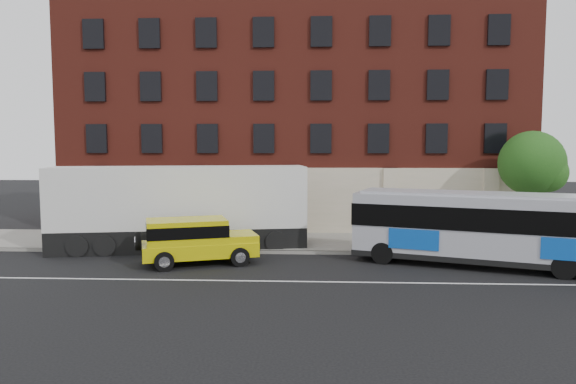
{
  "coord_description": "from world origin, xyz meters",
  "views": [
    {
      "loc": [
        1.33,
        -20.75,
        5.61
      ],
      "look_at": [
        0.05,
        5.5,
        3.23
      ],
      "focal_mm": 33.07,
      "sensor_mm": 36.0,
      "label": 1
    }
  ],
  "objects_px": {
    "sign_pole": "(125,224)",
    "street_tree": "(532,166)",
    "city_bus": "(492,227)",
    "yellow_suv": "(194,238)",
    "shipping_container": "(180,209)"
  },
  "relations": [
    {
      "from": "sign_pole",
      "to": "city_bus",
      "type": "distance_m",
      "value": 18.12
    },
    {
      "from": "sign_pole",
      "to": "city_bus",
      "type": "xyz_separation_m",
      "value": [
        17.92,
        -2.67,
        0.43
      ]
    },
    {
      "from": "yellow_suv",
      "to": "sign_pole",
      "type": "bearing_deg",
      "value": 147.8
    },
    {
      "from": "city_bus",
      "to": "shipping_container",
      "type": "relative_size",
      "value": 0.93
    },
    {
      "from": "sign_pole",
      "to": "yellow_suv",
      "type": "distance_m",
      "value": 5.03
    },
    {
      "from": "street_tree",
      "to": "city_bus",
      "type": "relative_size",
      "value": 0.49
    },
    {
      "from": "sign_pole",
      "to": "street_tree",
      "type": "height_order",
      "value": "street_tree"
    },
    {
      "from": "yellow_suv",
      "to": "shipping_container",
      "type": "relative_size",
      "value": 0.42
    },
    {
      "from": "sign_pole",
      "to": "shipping_container",
      "type": "bearing_deg",
      "value": 15.33
    },
    {
      "from": "city_bus",
      "to": "shipping_container",
      "type": "xyz_separation_m",
      "value": [
        -15.19,
        3.42,
        0.31
      ]
    },
    {
      "from": "street_tree",
      "to": "shipping_container",
      "type": "relative_size",
      "value": 0.46
    },
    {
      "from": "sign_pole",
      "to": "street_tree",
      "type": "xyz_separation_m",
      "value": [
        22.04,
        3.34,
        2.96
      ]
    },
    {
      "from": "street_tree",
      "to": "sign_pole",
      "type": "bearing_deg",
      "value": -171.39
    },
    {
      "from": "yellow_suv",
      "to": "shipping_container",
      "type": "bearing_deg",
      "value": 113.95
    },
    {
      "from": "city_bus",
      "to": "sign_pole",
      "type": "bearing_deg",
      "value": 171.52
    }
  ]
}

